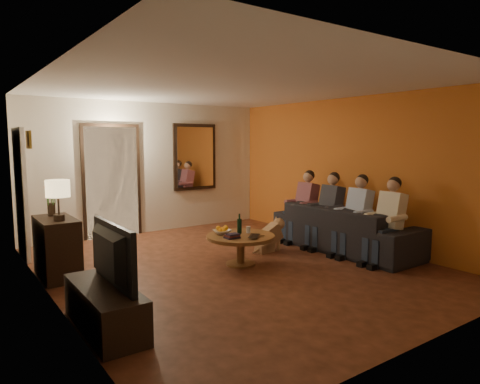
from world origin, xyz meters
TOP-DOWN VIEW (x-y plane):
  - floor at (0.00, 0.00)m, footprint 5.00×6.00m
  - ceiling at (0.00, 0.00)m, footprint 5.00×6.00m
  - back_wall at (0.00, 3.00)m, footprint 5.00×0.02m
  - front_wall at (0.00, -3.00)m, footprint 5.00×0.02m
  - left_wall at (-2.50, 0.00)m, footprint 0.02×6.00m
  - right_wall at (2.50, 0.00)m, footprint 0.02×6.00m
  - orange_accent at (2.49, 0.00)m, footprint 0.01×6.00m
  - kitchen_doorway at (-0.80, 2.98)m, footprint 1.00×0.06m
  - door_trim at (-0.80, 2.97)m, footprint 1.12×0.04m
  - fridge_glimpse at (-0.55, 2.98)m, footprint 0.45×0.03m
  - mirror_frame at (1.00, 2.96)m, footprint 1.00×0.05m
  - mirror_glass at (1.00, 2.93)m, footprint 0.86×0.02m
  - white_door at (-2.46, 2.30)m, footprint 0.06×0.85m
  - framed_art at (-2.47, 1.30)m, footprint 0.03×0.28m
  - art_canvas at (-2.46, 1.30)m, footprint 0.01×0.22m
  - dresser at (-2.25, 0.97)m, footprint 0.45×0.91m
  - table_lamp at (-2.25, 0.75)m, footprint 0.30×0.30m
  - flower_vase at (-2.25, 1.19)m, footprint 0.14×0.14m
  - tv_stand at (-2.25, -1.02)m, footprint 0.45×1.28m
  - tv at (-2.25, -1.02)m, footprint 1.06×0.14m
  - sofa at (2.06, -0.30)m, footprint 2.59×1.02m
  - person_a at (1.96, -1.20)m, footprint 0.60×0.40m
  - person_b at (1.96, -0.60)m, footprint 0.60×0.40m
  - person_c at (1.96, 0.00)m, footprint 0.60×0.40m
  - person_d at (1.96, 0.60)m, footprint 0.60×0.40m
  - dog at (0.95, 0.37)m, footprint 0.57×0.27m
  - coffee_table at (0.10, 0.01)m, footprint 1.16×1.16m
  - bowl at (-0.08, 0.23)m, footprint 0.26×0.26m
  - oranges at (-0.08, 0.23)m, footprint 0.20×0.20m
  - wine_bottle at (0.15, 0.11)m, footprint 0.07×0.07m
  - wine_glass at (0.28, 0.06)m, footprint 0.06×0.06m
  - book_stack at (-0.12, -0.09)m, footprint 0.20×0.15m
  - laptop at (0.20, -0.27)m, footprint 0.38×0.38m

SIDE VIEW (x-z plane):
  - floor at x=0.00m, z-range -0.01..0.01m
  - tv_stand at x=-2.25m, z-range 0.00..0.43m
  - coffee_table at x=0.10m, z-range 0.00..0.45m
  - dog at x=0.95m, z-range 0.00..0.56m
  - sofa at x=2.06m, z-range 0.00..0.76m
  - dresser at x=-2.25m, z-range 0.00..0.81m
  - laptop at x=0.20m, z-range 0.45..0.48m
  - bowl at x=-0.08m, z-range 0.45..0.51m
  - book_stack at x=-0.12m, z-range 0.45..0.52m
  - wine_glass at x=0.28m, z-range 0.45..0.55m
  - oranges at x=-0.08m, z-range 0.51..0.59m
  - person_a at x=1.96m, z-range 0.00..1.20m
  - person_b at x=1.96m, z-range 0.00..1.20m
  - person_c at x=1.96m, z-range 0.00..1.20m
  - person_d at x=1.96m, z-range 0.00..1.20m
  - wine_bottle at x=0.15m, z-range 0.45..0.76m
  - tv at x=-2.25m, z-range 0.43..1.04m
  - fridge_glimpse at x=-0.55m, z-range 0.05..1.75m
  - white_door at x=-2.46m, z-range 0.00..2.04m
  - flower_vase at x=-2.25m, z-range 0.81..1.25m
  - kitchen_doorway at x=-0.80m, z-range 0.00..2.10m
  - door_trim at x=-0.80m, z-range -0.06..2.16m
  - table_lamp at x=-2.25m, z-range 0.81..1.35m
  - back_wall at x=0.00m, z-range 0.00..2.60m
  - front_wall at x=0.00m, z-range 0.00..2.60m
  - left_wall at x=-2.50m, z-range 0.00..2.60m
  - right_wall at x=2.50m, z-range 0.00..2.60m
  - orange_accent at x=2.49m, z-range 0.00..2.60m
  - mirror_frame at x=1.00m, z-range 0.80..2.20m
  - mirror_glass at x=1.00m, z-range 0.87..2.13m
  - framed_art at x=-2.47m, z-range 1.73..1.97m
  - art_canvas at x=-2.46m, z-range 1.76..1.94m
  - ceiling at x=0.00m, z-range 2.60..2.60m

